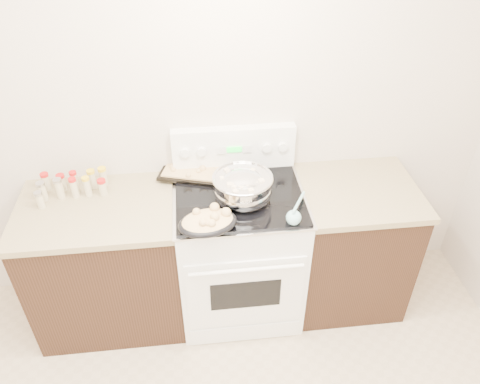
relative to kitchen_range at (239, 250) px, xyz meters
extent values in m
cube|color=beige|center=(-0.35, 0.35, 0.86)|extent=(4.00, 0.05, 2.70)
cube|color=black|center=(-0.83, 0.01, -0.05)|extent=(0.90, 0.64, 0.88)
cube|color=brown|center=(-0.83, 0.01, 0.41)|extent=(0.93, 0.67, 0.04)
cube|color=black|center=(0.73, 0.01, -0.05)|extent=(0.70, 0.64, 0.88)
cube|color=brown|center=(0.73, 0.01, 0.41)|extent=(0.73, 0.67, 0.04)
cube|color=white|center=(0.00, 0.00, -0.03)|extent=(0.76, 0.66, 0.92)
cube|color=white|center=(0.00, -0.34, -0.04)|extent=(0.70, 0.01, 0.55)
cube|color=black|center=(0.00, -0.35, -0.04)|extent=(0.42, 0.01, 0.22)
cylinder|color=white|center=(0.00, -0.38, 0.21)|extent=(0.65, 0.02, 0.02)
cube|color=white|center=(0.00, -0.34, -0.41)|extent=(0.70, 0.01, 0.14)
cube|color=silver|center=(0.00, 0.00, 0.44)|extent=(0.78, 0.68, 0.01)
cube|color=black|center=(0.00, 0.00, 0.45)|extent=(0.74, 0.64, 0.01)
cube|color=white|center=(0.00, 0.29, 0.59)|extent=(0.76, 0.07, 0.28)
cylinder|color=white|center=(-0.30, 0.24, 0.61)|extent=(0.06, 0.02, 0.06)
cylinder|color=white|center=(-0.20, 0.24, 0.61)|extent=(0.06, 0.02, 0.06)
cylinder|color=white|center=(0.20, 0.24, 0.61)|extent=(0.06, 0.02, 0.06)
cylinder|color=white|center=(0.30, 0.24, 0.61)|extent=(0.06, 0.02, 0.06)
cube|color=#19E533|center=(0.00, 0.25, 0.61)|extent=(0.09, 0.00, 0.04)
cube|color=silver|center=(-0.08, 0.25, 0.61)|extent=(0.05, 0.00, 0.05)
cube|color=silver|center=(0.08, 0.25, 0.61)|extent=(0.05, 0.00, 0.05)
ellipsoid|color=silver|center=(0.02, -0.05, 0.52)|extent=(0.35, 0.35, 0.20)
cylinder|color=silver|center=(0.02, -0.05, 0.46)|extent=(0.19, 0.19, 0.01)
torus|color=silver|center=(0.02, -0.05, 0.60)|extent=(0.35, 0.35, 0.02)
cylinder|color=silver|center=(0.02, -0.05, 0.54)|extent=(0.32, 0.32, 0.11)
cylinder|color=brown|center=(0.02, -0.05, 0.59)|extent=(0.30, 0.30, 0.00)
cube|color=beige|center=(-0.06, -0.10, 0.60)|extent=(0.03, 0.03, 0.02)
cube|color=beige|center=(0.08, 0.02, 0.60)|extent=(0.03, 0.03, 0.02)
cube|color=beige|center=(0.03, -0.12, 0.60)|extent=(0.04, 0.04, 0.03)
cube|color=beige|center=(-0.04, -0.17, 0.60)|extent=(0.04, 0.04, 0.03)
cube|color=beige|center=(-0.06, -0.10, 0.60)|extent=(0.03, 0.03, 0.03)
cube|color=beige|center=(-0.04, -0.13, 0.60)|extent=(0.03, 0.03, 0.02)
cube|color=beige|center=(0.12, -0.09, 0.60)|extent=(0.04, 0.04, 0.03)
cube|color=beige|center=(0.05, -0.17, 0.60)|extent=(0.03, 0.03, 0.03)
cube|color=beige|center=(-0.05, -0.10, 0.60)|extent=(0.03, 0.03, 0.02)
cube|color=beige|center=(0.07, -0.08, 0.60)|extent=(0.04, 0.04, 0.03)
cube|color=beige|center=(0.06, -0.01, 0.60)|extent=(0.03, 0.03, 0.02)
cube|color=beige|center=(-0.07, 0.04, 0.60)|extent=(0.04, 0.04, 0.02)
cube|color=beige|center=(-0.04, -0.09, 0.60)|extent=(0.04, 0.04, 0.03)
cube|color=beige|center=(-0.10, -0.03, 0.60)|extent=(0.03, 0.03, 0.02)
cube|color=beige|center=(0.08, -0.10, 0.60)|extent=(0.02, 0.02, 0.02)
cube|color=beige|center=(0.00, -0.13, 0.60)|extent=(0.04, 0.04, 0.02)
cube|color=beige|center=(0.08, -0.02, 0.60)|extent=(0.03, 0.03, 0.02)
ellipsoid|color=black|center=(-0.20, -0.28, 0.49)|extent=(0.35, 0.28, 0.08)
ellipsoid|color=tan|center=(-0.20, -0.28, 0.51)|extent=(0.32, 0.25, 0.06)
sphere|color=tan|center=(-0.22, -0.33, 0.54)|extent=(0.04, 0.04, 0.04)
sphere|color=tan|center=(-0.10, -0.26, 0.54)|extent=(0.06, 0.06, 0.06)
sphere|color=tan|center=(-0.25, -0.24, 0.54)|extent=(0.04, 0.04, 0.04)
sphere|color=tan|center=(-0.16, -0.30, 0.54)|extent=(0.05, 0.05, 0.05)
sphere|color=tan|center=(-0.20, -0.33, 0.54)|extent=(0.04, 0.04, 0.04)
sphere|color=tan|center=(-0.20, -0.33, 0.54)|extent=(0.04, 0.04, 0.04)
sphere|color=tan|center=(-0.16, -0.21, 0.54)|extent=(0.05, 0.05, 0.05)
sphere|color=tan|center=(-0.18, -0.34, 0.54)|extent=(0.04, 0.04, 0.04)
cube|color=black|center=(-0.23, 0.27, 0.46)|extent=(0.52, 0.43, 0.02)
cube|color=tan|center=(-0.23, 0.27, 0.48)|extent=(0.46, 0.38, 0.02)
sphere|color=tan|center=(-0.09, 0.21, 0.49)|extent=(0.04, 0.04, 0.04)
sphere|color=tan|center=(-0.11, 0.29, 0.49)|extent=(0.04, 0.04, 0.04)
sphere|color=tan|center=(-0.38, 0.25, 0.49)|extent=(0.03, 0.03, 0.03)
sphere|color=tan|center=(-0.20, 0.24, 0.49)|extent=(0.04, 0.04, 0.04)
sphere|color=tan|center=(-0.10, 0.37, 0.49)|extent=(0.05, 0.05, 0.05)
sphere|color=tan|center=(-0.38, 0.27, 0.49)|extent=(0.04, 0.04, 0.04)
sphere|color=tan|center=(-0.29, 0.17, 0.49)|extent=(0.03, 0.03, 0.03)
sphere|color=tan|center=(-0.07, 0.17, 0.49)|extent=(0.03, 0.03, 0.03)
sphere|color=tan|center=(-0.23, 0.22, 0.49)|extent=(0.03, 0.03, 0.03)
sphere|color=tan|center=(-0.28, 0.37, 0.49)|extent=(0.04, 0.04, 0.04)
cylinder|color=tan|center=(0.08, 0.07, 0.46)|extent=(0.13, 0.26, 0.01)
sphere|color=tan|center=(0.03, -0.03, 0.47)|extent=(0.04, 0.04, 0.04)
sphere|color=#88C4CB|center=(0.27, -0.28, 0.49)|extent=(0.08, 0.08, 0.08)
cylinder|color=#88C4CB|center=(0.31, -0.19, 0.51)|extent=(0.13, 0.25, 0.07)
cylinder|color=#BFB28C|center=(-1.14, 0.21, 0.48)|extent=(0.05, 0.05, 0.10)
cylinder|color=#B21414|center=(-1.14, 0.21, 0.54)|extent=(0.05, 0.05, 0.02)
cylinder|color=#BFB28C|center=(-1.04, 0.20, 0.47)|extent=(0.05, 0.05, 0.09)
cylinder|color=#B21414|center=(-1.04, 0.20, 0.53)|extent=(0.05, 0.05, 0.02)
cylinder|color=#BFB28C|center=(-0.97, 0.20, 0.48)|extent=(0.04, 0.04, 0.11)
cylinder|color=#B21414|center=(-0.97, 0.20, 0.55)|extent=(0.04, 0.04, 0.02)
cylinder|color=#BFB28C|center=(-0.87, 0.20, 0.48)|extent=(0.05, 0.05, 0.11)
cylinder|color=gold|center=(-0.87, 0.20, 0.54)|extent=(0.05, 0.05, 0.02)
cylinder|color=#BFB28C|center=(-0.80, 0.21, 0.49)|extent=(0.05, 0.05, 0.11)
cylinder|color=gold|center=(-0.80, 0.21, 0.55)|extent=(0.05, 0.05, 0.02)
cylinder|color=#BFB28C|center=(-1.14, 0.11, 0.48)|extent=(0.05, 0.05, 0.10)
cylinder|color=#B2B2B7|center=(-1.14, 0.11, 0.54)|extent=(0.05, 0.05, 0.02)
cylinder|color=#BFB28C|center=(-1.04, 0.12, 0.49)|extent=(0.05, 0.05, 0.11)
cylinder|color=#B2B2B7|center=(-1.04, 0.12, 0.55)|extent=(0.05, 0.05, 0.02)
cylinder|color=#BFB28C|center=(-0.96, 0.12, 0.49)|extent=(0.04, 0.04, 0.11)
cylinder|color=#B21414|center=(-0.96, 0.12, 0.55)|extent=(0.04, 0.04, 0.02)
cylinder|color=#BFB28C|center=(-0.88, 0.12, 0.49)|extent=(0.04, 0.04, 0.11)
cylinder|color=gold|center=(-0.88, 0.12, 0.55)|extent=(0.04, 0.04, 0.02)
cylinder|color=#BFB28C|center=(-0.80, 0.12, 0.47)|extent=(0.05, 0.05, 0.09)
cylinder|color=#B21414|center=(-0.80, 0.12, 0.53)|extent=(0.05, 0.05, 0.02)
cylinder|color=#BFB28C|center=(-1.13, 0.03, 0.48)|extent=(0.04, 0.04, 0.09)
cylinder|color=#B2B2B7|center=(-1.13, 0.03, 0.53)|extent=(0.05, 0.05, 0.02)
camera|label=1|loc=(-0.24, -2.17, 2.12)|focal=35.00mm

